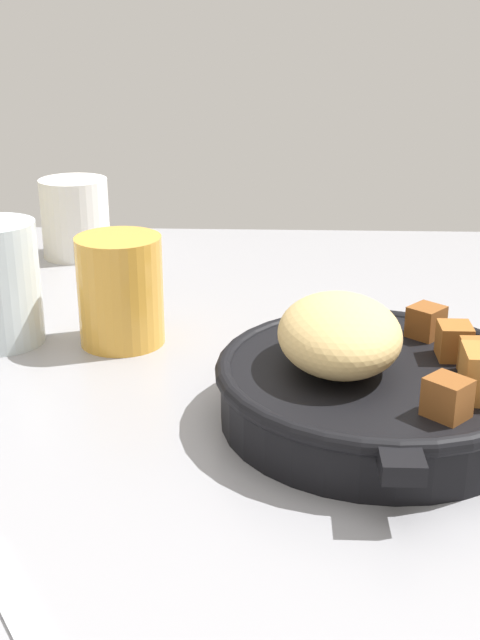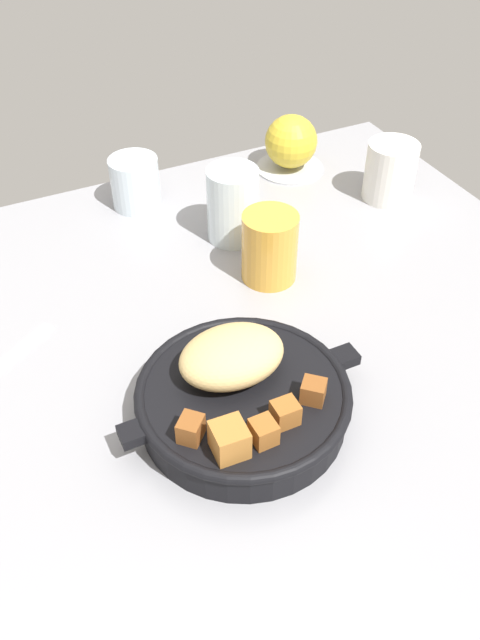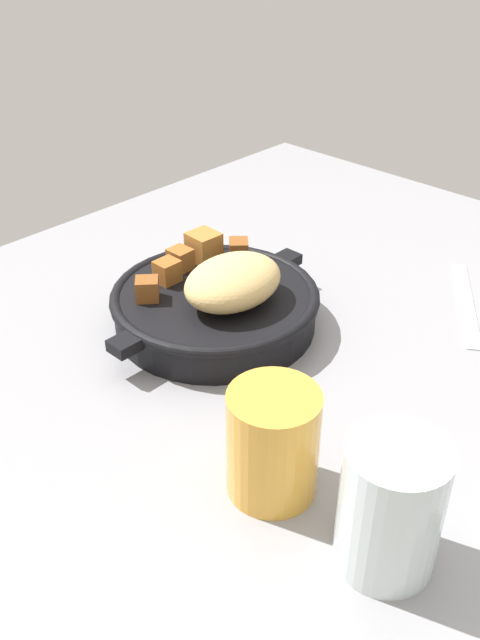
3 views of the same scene
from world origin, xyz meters
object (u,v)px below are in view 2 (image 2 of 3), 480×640
object	(u,v)px
cast_iron_skillet	(243,394)
ceramic_mug_white	(390,171)
red_apple	(291,141)
water_glass_short	(135,183)
juice_glass_amber	(270,247)
water_glass_tall	(233,205)

from	to	relation	value
cast_iron_skillet	ceramic_mug_white	world-z (taller)	same
red_apple	water_glass_short	bearing A→B (deg)	179.11
juice_glass_amber	red_apple	bearing A→B (deg)	55.52
cast_iron_skillet	red_apple	bearing A→B (deg)	55.64
cast_iron_skillet	water_glass_tall	bearing A→B (deg)	66.44
cast_iron_skillet	juice_glass_amber	size ratio (longest dim) A/B	2.87
red_apple	juice_glass_amber	distance (cm)	28.23
cast_iron_skillet	red_apple	world-z (taller)	red_apple
water_glass_short	red_apple	bearing A→B (deg)	-0.89
ceramic_mug_white	red_apple	bearing A→B (deg)	122.88
juice_glass_amber	water_glass_short	world-z (taller)	juice_glass_amber
juice_glass_amber	water_glass_tall	xyz separation A→B (cm)	(-0.32, 10.09, 0.58)
juice_glass_amber	water_glass_tall	size ratio (longest dim) A/B	0.89
cast_iron_skillet	water_glass_short	bearing A→B (deg)	85.25
cast_iron_skillet	water_glass_tall	xyz separation A→B (cm)	(12.83, 29.44, 2.06)
ceramic_mug_white	juice_glass_amber	xyz separation A→B (cm)	(-24.94, -9.41, 0.23)
cast_iron_skillet	water_glass_tall	distance (cm)	32.18
red_apple	ceramic_mug_white	xyz separation A→B (cm)	(8.96, -13.86, -0.39)
red_apple	cast_iron_skillet	bearing A→B (deg)	-124.36
red_apple	juice_glass_amber	bearing A→B (deg)	-124.48
juice_glass_amber	water_glass_short	bearing A→B (deg)	112.03
red_apple	ceramic_mug_white	world-z (taller)	red_apple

